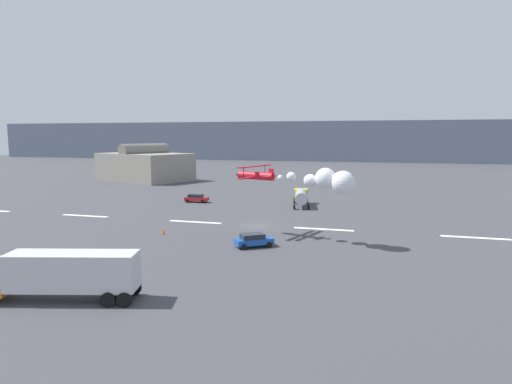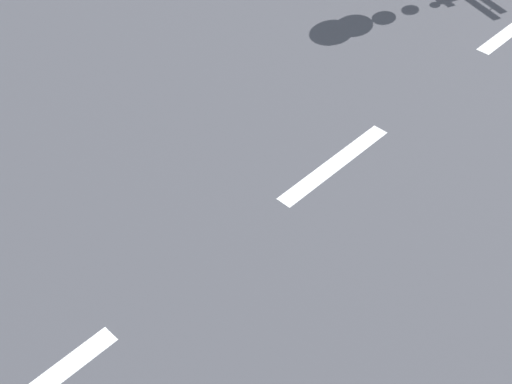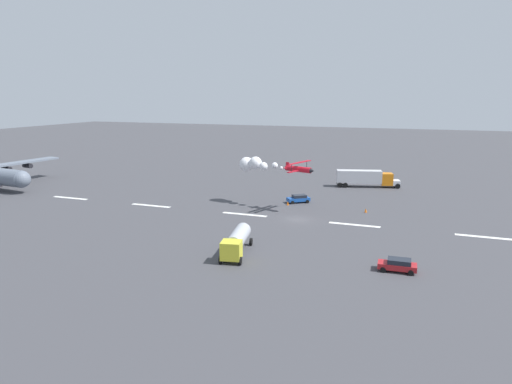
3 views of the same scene
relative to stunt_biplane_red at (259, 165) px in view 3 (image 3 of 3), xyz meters
The scene contains 13 objects.
ground_plane 14.59m from the stunt_biplane_red, 139.75° to the left, with size 440.00×440.00×0.00m, color #424247.
runway_stripe_2 39.02m from the stunt_biplane_red, 167.77° to the left, with size 8.00×0.90×0.01m, color white.
runway_stripe_3 21.84m from the stunt_biplane_red, 156.73° to the left, with size 8.00×0.90×0.01m, color white.
runway_stripe_4 11.00m from the stunt_biplane_red, 92.14° to the left, with size 8.00×0.90×0.01m, color white.
runway_stripe_5 21.32m from the stunt_biplane_red, 23.96° to the left, with size 8.00×0.90×0.01m, color white.
runway_stripe_6 38.44m from the stunt_biplane_red, 12.43° to the left, with size 8.00×0.90×0.01m, color white.
stunt_biplane_red is the anchor object (origin of this frame).
semi_truck_orange 29.14m from the stunt_biplane_red, 125.85° to the right, with size 13.84×6.20×3.70m.
fuel_tanker_truck 28.26m from the stunt_biplane_red, 103.77° to the left, with size 4.23×9.07×2.90m.
followme_car_yellow 10.08m from the stunt_biplane_red, 152.29° to the right, with size 4.49×3.92×1.52m.
airport_staff_sedan 37.59m from the stunt_biplane_red, 135.40° to the left, with size 4.40×2.14×1.52m.
traffic_cone_near 20.84m from the stunt_biplane_red, behind, with size 0.44×0.44×0.75m, color orange.
traffic_cone_far 8.92m from the stunt_biplane_red, behind, with size 0.44×0.44×0.75m, color orange.
Camera 3 is at (-18.41, 70.25, 20.02)m, focal length 32.04 mm.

